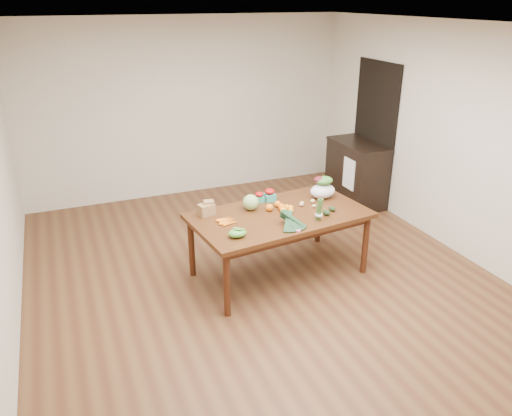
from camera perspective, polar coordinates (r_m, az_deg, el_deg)
name	(u,v)px	position (r m, az deg, el deg)	size (l,w,h in m)	color
floor	(262,280)	(5.66, 0.75, -8.21)	(6.00, 6.00, 0.00)	brown
ceiling	(264,24)	(4.84, 0.92, 20.24)	(5.00, 6.00, 0.02)	white
room_walls	(263,166)	(5.09, 0.83, 4.88)	(5.02, 6.02, 2.70)	beige
dining_table	(279,244)	(5.61, 2.64, -4.14)	(1.90, 1.06, 0.75)	#44280F
doorway_dark	(374,134)	(7.70, 13.34, 8.28)	(0.02, 1.00, 2.10)	black
cabinet	(356,173)	(7.72, 11.40, 3.96)	(0.52, 1.02, 0.94)	black
dish_towel	(349,174)	(7.40, 10.56, 3.86)	(0.02, 0.28, 0.45)	white
paper_bag	(206,209)	(5.40, -5.69, -0.07)	(0.22, 0.18, 0.15)	#9B7A45
cabbage	(251,202)	(5.51, -0.62, 0.65)	(0.17, 0.17, 0.17)	#98BB6C
strawberry_basket_a	(259,198)	(5.74, 0.38, 1.17)	(0.10, 0.10, 0.09)	red
strawberry_basket_b	(270,196)	(5.78, 1.56, 1.40)	(0.12, 0.12, 0.11)	#B0140B
orange_a	(269,208)	(5.49, 1.54, 0.05)	(0.08, 0.08, 0.08)	orange
orange_b	(278,204)	(5.60, 2.50, 0.45)	(0.07, 0.07, 0.07)	#DF570D
orange_c	(281,207)	(5.52, 2.93, 0.12)	(0.08, 0.08, 0.08)	orange
mandarin_cluster	(287,208)	(5.47, 3.55, -0.03)	(0.18, 0.18, 0.09)	orange
carrots	(228,221)	(5.25, -3.24, -1.46)	(0.22, 0.19, 0.03)	orange
snap_pea_bag	(237,233)	(4.91, -2.15, -2.87)	(0.19, 0.14, 0.08)	green
kale_bunch	(293,221)	(5.09, 4.25, -1.48)	(0.32, 0.40, 0.16)	black
asparagus_bundle	(319,209)	(5.27, 7.23, -0.16)	(0.08, 0.08, 0.25)	#4D7937
potato_a	(301,204)	(5.64, 5.21, 0.41)	(0.05, 0.05, 0.05)	tan
potato_b	(314,206)	(5.63, 6.65, 0.23)	(0.05, 0.04, 0.04)	tan
potato_c	(313,201)	(5.75, 6.48, 0.80)	(0.05, 0.05, 0.05)	tan
potato_d	(302,203)	(5.69, 5.28, 0.57)	(0.05, 0.04, 0.04)	#D8BD7D
potato_e	(320,203)	(5.70, 7.29, 0.57)	(0.06, 0.05, 0.05)	tan
avocado_a	(326,213)	(5.44, 8.04, -0.53)	(0.06, 0.09, 0.06)	black
avocado_b	(332,209)	(5.56, 8.68, -0.07)	(0.06, 0.09, 0.06)	black
salad_bag	(323,188)	(5.88, 7.64, 2.24)	(0.30, 0.23, 0.24)	silver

